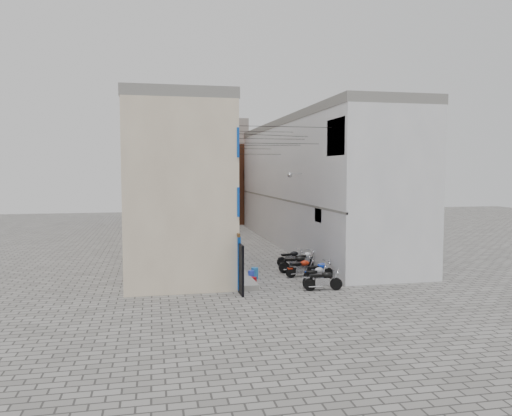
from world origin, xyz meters
TOP-DOWN VIEW (x-y plane):
  - ground at (0.00, 0.00)m, footprint 90.00×90.00m
  - plinth at (-2.05, 13.00)m, footprint 0.90×26.00m
  - building_left at (-4.98, 12.95)m, footprint 5.10×27.00m
  - building_right at (5.00, 13.00)m, footprint 5.94×26.00m
  - building_far_brick_left at (-2.00, 28.00)m, footprint 6.00×6.00m
  - building_far_brick_right at (3.00, 30.00)m, footprint 5.00×6.00m
  - building_far_concrete at (0.00, 34.00)m, footprint 8.00×5.00m
  - far_shopfront at (0.00, 25.20)m, footprint 2.00×0.30m
  - overhead_wires at (0.00, 7.64)m, footprint 5.80×13.02m
  - motorcycle_a at (1.22, -0.53)m, footprint 1.81×0.72m
  - motorcycle_b at (1.21, 0.39)m, footprint 1.83×1.44m
  - motorcycle_c at (1.69, 1.45)m, footprint 1.88×1.14m
  - motorcycle_d at (1.12, 2.46)m, footprint 1.82×0.89m
  - motorcycle_e at (1.13, 3.41)m, footprint 1.91×0.73m
  - motorcycle_f at (1.90, 4.39)m, footprint 1.92×1.52m
  - motorcycle_g at (1.40, 5.34)m, footprint 1.81×0.84m
  - person_a at (-2.21, 3.60)m, footprint 0.53×0.62m
  - person_b at (-2.20, 5.96)m, footprint 0.68×0.80m
  - water_jug_near at (-1.54, 2.17)m, footprint 0.32×0.32m
  - water_jug_far at (-1.30, 2.48)m, footprint 0.48×0.48m
  - red_crate at (-1.55, 1.81)m, footprint 0.45×0.40m

SIDE VIEW (x-z plane):
  - ground at x=0.00m, z-range 0.00..0.00m
  - red_crate at x=-1.55m, z-range 0.00..0.23m
  - plinth at x=-2.05m, z-range 0.00..0.25m
  - water_jug_near at x=-1.54m, z-range 0.00..0.48m
  - water_jug_far at x=-1.30m, z-range 0.00..0.56m
  - motorcycle_d at x=1.12m, z-range 0.00..1.01m
  - motorcycle_g at x=1.40m, z-range 0.00..1.01m
  - motorcycle_a at x=1.22m, z-range 0.00..1.02m
  - motorcycle_c at x=1.69m, z-range 0.00..1.04m
  - motorcycle_b at x=1.21m, z-range 0.00..1.05m
  - motorcycle_e at x=1.13m, z-range 0.00..1.09m
  - motorcycle_f at x=1.90m, z-range 0.00..1.10m
  - person_a at x=-2.21m, z-range 0.25..1.69m
  - person_b at x=-2.20m, z-range 0.25..1.73m
  - far_shopfront at x=0.00m, z-range 0.00..2.40m
  - building_far_brick_right at x=3.00m, z-range 0.00..8.00m
  - building_left at x=-4.98m, z-range 0.00..9.00m
  - building_right at x=5.00m, z-range 0.01..9.01m
  - building_far_brick_left at x=-2.00m, z-range 0.00..10.00m
  - building_far_concrete at x=0.00m, z-range 0.00..11.00m
  - overhead_wires at x=0.00m, z-range 6.46..7.79m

